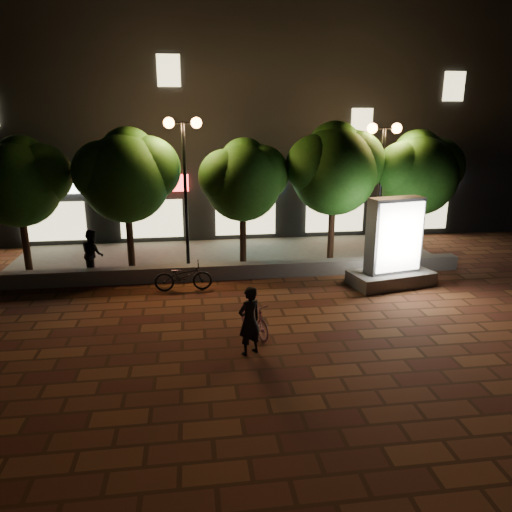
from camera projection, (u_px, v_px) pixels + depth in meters
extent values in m
plane|color=brown|center=(247.00, 327.00, 12.66)|extent=(80.00, 80.00, 0.00)
cube|color=slate|center=(233.00, 271.00, 16.39)|extent=(16.00, 0.45, 0.50)
cube|color=slate|center=(227.00, 256.00, 18.83)|extent=(16.00, 5.00, 0.08)
cube|color=black|center=(215.00, 122.00, 23.61)|extent=(28.00, 8.00, 10.00)
cube|color=silver|center=(49.00, 185.00, 19.52)|extent=(3.20, 0.12, 0.70)
cube|color=beige|center=(53.00, 222.00, 19.94)|extent=(2.60, 0.10, 1.60)
cube|color=red|center=(150.00, 183.00, 20.04)|extent=(3.20, 0.12, 0.70)
cube|color=beige|center=(152.00, 219.00, 20.46)|extent=(2.60, 0.10, 1.60)
cube|color=#42E6F5|center=(245.00, 182.00, 20.56)|extent=(3.20, 0.12, 0.70)
cube|color=beige|center=(246.00, 216.00, 20.98)|extent=(2.60, 0.10, 1.60)
cube|color=#E05820|center=(336.00, 180.00, 21.08)|extent=(3.20, 0.12, 0.70)
cube|color=beige|center=(335.00, 214.00, 21.50)|extent=(2.60, 0.10, 1.60)
cube|color=beige|center=(423.00, 178.00, 21.60)|extent=(3.20, 0.12, 0.70)
cube|color=beige|center=(420.00, 212.00, 22.02)|extent=(2.60, 0.10, 1.60)
cube|color=beige|center=(169.00, 71.00, 18.93)|extent=(0.90, 0.10, 1.20)
cube|color=beige|center=(362.00, 123.00, 20.53)|extent=(0.90, 0.10, 1.20)
cube|color=beige|center=(454.00, 86.00, 20.63)|extent=(0.90, 0.10, 1.20)
cylinder|color=black|center=(25.00, 240.00, 16.55)|extent=(0.24, 0.24, 2.25)
sphere|color=#204D16|center=(18.00, 185.00, 16.01)|extent=(2.80, 2.80, 2.80)
sphere|color=#204D16|center=(40.00, 175.00, 16.21)|extent=(2.10, 2.10, 2.10)
sphere|color=#204D16|center=(21.00, 163.00, 16.16)|extent=(1.82, 1.82, 1.82)
cylinder|color=black|center=(130.00, 236.00, 16.99)|extent=(0.24, 0.24, 2.34)
sphere|color=#204D16|center=(126.00, 179.00, 16.43)|extent=(3.00, 3.00, 3.00)
sphere|color=#204D16|center=(148.00, 169.00, 16.63)|extent=(2.25, 2.25, 2.25)
sphere|color=#204D16|center=(104.00, 172.00, 16.13)|extent=(2.10, 2.10, 2.10)
sphere|color=#204D16|center=(128.00, 155.00, 16.56)|extent=(1.95, 1.95, 1.95)
cylinder|color=black|center=(243.00, 234.00, 17.53)|extent=(0.24, 0.24, 2.21)
sphere|color=#204D16|center=(243.00, 183.00, 17.01)|extent=(2.70, 2.70, 2.70)
sphere|color=#204D16|center=(261.00, 173.00, 17.20)|extent=(2.03, 2.03, 2.02)
sphere|color=#204D16|center=(226.00, 177.00, 16.72)|extent=(1.89, 1.89, 1.89)
sphere|color=#204D16|center=(244.00, 163.00, 17.16)|extent=(1.76, 1.76, 1.76)
cylinder|color=black|center=(331.00, 228.00, 17.92)|extent=(0.24, 0.24, 2.43)
sphere|color=#204D16|center=(334.00, 172.00, 17.34)|extent=(3.10, 3.10, 3.10)
sphere|color=#204D16|center=(353.00, 163.00, 17.55)|extent=(2.33, 2.33, 2.33)
sphere|color=#204D16|center=(316.00, 166.00, 17.04)|extent=(2.17, 2.17, 2.17)
sphere|color=#204D16|center=(335.00, 149.00, 17.47)|extent=(2.01, 2.02, 2.02)
cylinder|color=black|center=(413.00, 227.00, 18.36)|extent=(0.24, 0.24, 2.29)
sphere|color=#204D16|center=(418.00, 176.00, 17.81)|extent=(2.90, 2.90, 2.90)
sphere|color=#204D16|center=(435.00, 167.00, 18.01)|extent=(2.18, 2.17, 2.17)
sphere|color=#204D16|center=(403.00, 170.00, 17.51)|extent=(2.03, 2.03, 2.03)
sphere|color=#204D16|center=(418.00, 155.00, 17.95)|extent=(1.89, 1.88, 1.88)
cylinder|color=black|center=(186.00, 198.00, 16.68)|extent=(0.12, 0.12, 5.00)
cylinder|color=black|center=(183.00, 123.00, 15.98)|extent=(0.90, 0.08, 0.08)
sphere|color=#F88C3E|center=(169.00, 123.00, 15.92)|extent=(0.36, 0.36, 0.36)
sphere|color=#F88C3E|center=(196.00, 123.00, 16.04)|extent=(0.36, 0.36, 0.36)
cylinder|color=black|center=(380.00, 196.00, 17.62)|extent=(0.12, 0.12, 4.80)
cylinder|color=black|center=(384.00, 128.00, 16.94)|extent=(0.90, 0.08, 0.08)
sphere|color=#F88C3E|center=(372.00, 128.00, 16.89)|extent=(0.36, 0.36, 0.36)
sphere|color=#F88C3E|center=(397.00, 128.00, 17.00)|extent=(0.36, 0.36, 0.36)
cube|color=slate|center=(391.00, 278.00, 15.78)|extent=(2.86, 1.83, 0.44)
cube|color=#4C4C51|center=(394.00, 235.00, 15.37)|extent=(1.85, 0.95, 2.42)
cube|color=white|center=(400.00, 238.00, 15.08)|extent=(1.57, 0.37, 2.20)
cube|color=white|center=(388.00, 233.00, 15.66)|extent=(1.57, 0.37, 2.20)
imported|color=#C37891|center=(254.00, 318.00, 12.11)|extent=(0.91, 1.56, 0.91)
imported|color=black|center=(249.00, 321.00, 11.03)|extent=(0.71, 0.63, 1.64)
imported|color=black|center=(183.00, 276.00, 15.16)|extent=(1.79, 0.63, 0.94)
imported|color=black|center=(93.00, 254.00, 16.08)|extent=(0.91, 0.99, 1.64)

